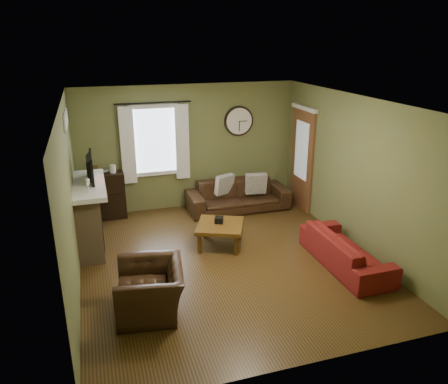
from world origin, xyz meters
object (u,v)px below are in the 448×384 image
object	(u,v)px
bookshelf	(105,196)
sofa_brown	(238,195)
coffee_table	(220,235)
armchair	(150,289)
sofa_red	(346,250)

from	to	relation	value
bookshelf	sofa_brown	bearing A→B (deg)	-6.97
sofa_brown	coffee_table	bearing A→B (deg)	-119.06
armchair	coffee_table	size ratio (longest dim) A/B	1.28
sofa_brown	armchair	size ratio (longest dim) A/B	2.12
sofa_brown	armchair	distance (m)	3.88
sofa_red	coffee_table	bearing A→B (deg)	53.87
sofa_red	armchair	distance (m)	3.19
sofa_brown	coffee_table	size ratio (longest dim) A/B	2.72
bookshelf	sofa_red	world-z (taller)	bookshelf
sofa_brown	bookshelf	bearing A→B (deg)	173.03
bookshelf	coffee_table	bearing A→B (deg)	-45.49
sofa_brown	sofa_red	bearing A→B (deg)	-72.87
armchair	sofa_brown	bearing A→B (deg)	151.69
sofa_brown	coffee_table	world-z (taller)	sofa_brown
bookshelf	coffee_table	distance (m)	2.65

